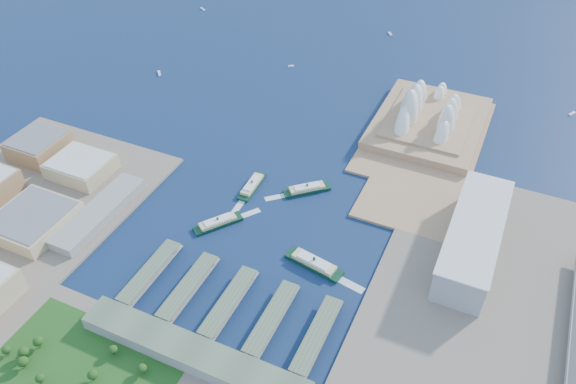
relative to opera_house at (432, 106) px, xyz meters
The scene contains 18 objects.
ground 300.75m from the opera_house, 110.56° to the right, with size 3000.00×3000.00×0.00m, color #0D2340.
east_land 357.85m from the opera_house, 67.75° to the right, with size 240.00×500.00×3.00m, color #786B5C.
peninsula 36.56m from the opera_house, 82.87° to the right, with size 135.00×220.00×3.00m, color #A8805C.
opera_house is the anchor object (origin of this frame).
toaster_building 219.62m from the opera_house, 65.77° to the right, with size 45.00×155.00×35.00m, color #96969B.
west_buildings 498.76m from the opera_house, 135.41° to the right, with size 200.00×280.00×27.00m, color #98734C, non-canonical shape.
ferry_wharves 367.50m from the opera_house, 104.38° to the right, with size 184.00×90.00×9.30m, color #52634B, non-canonical shape.
terminal_building 425.27m from the opera_house, 102.24° to the right, with size 200.00×28.00×12.00m, color gray.
park 498.56m from the opera_house, 109.34° to the right, with size 150.00×110.00×16.00m, color #194714, non-canonical shape.
ferry_a 250.36m from the opera_house, 126.72° to the right, with size 12.96×50.92×9.63m, color #0C321D, non-canonical shape.
ferry_b 203.17m from the opera_house, 116.86° to the right, with size 13.24×52.02×9.84m, color #0C321D, non-canonical shape.
ferry_c 309.50m from the opera_house, 119.75° to the right, with size 13.18×51.76×9.79m, color #0C321D, non-canonical shape.
ferry_d 283.25m from the opera_house, 98.42° to the right, with size 14.92×58.60×11.08m, color #0C321D, non-canonical shape.
boat_a 395.87m from the opera_house, behind, with size 3.69×14.74×2.84m, color white, non-canonical shape.
boat_b 241.92m from the opera_house, 161.15° to the left, with size 3.02×8.64×2.33m, color white, non-canonical shape.
boat_c 201.86m from the opera_house, 34.07° to the left, with size 3.48×11.94×2.69m, color white, non-canonical shape.
boat_d 506.82m from the opera_house, 155.66° to the left, with size 3.11×14.23×2.40m, color white, non-canonical shape.
boat_e 279.78m from the opera_house, 116.67° to the left, with size 3.69×11.59×2.85m, color white, non-canonical shape.
Camera 1 is at (192.86, -339.46, 398.80)m, focal length 35.00 mm.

